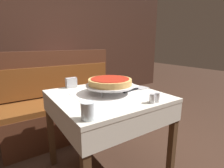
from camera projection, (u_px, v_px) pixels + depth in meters
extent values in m
cube|color=beige|center=(107.00, 96.00, 1.44)|extent=(0.84, 0.84, 0.03)
cube|color=white|center=(107.00, 94.00, 1.44)|extent=(0.52, 0.52, 0.00)
cube|color=beige|center=(107.00, 106.00, 1.47)|extent=(0.84, 0.84, 0.15)
cube|color=#4C331E|center=(172.00, 143.00, 1.43)|extent=(0.05, 0.05, 0.71)
cube|color=#4C331E|center=(51.00, 130.00, 1.63)|extent=(0.05, 0.05, 0.71)
cube|color=#4C331E|center=(118.00, 112.00, 2.05)|extent=(0.05, 0.05, 0.71)
cube|color=red|center=(65.00, 67.00, 3.06)|extent=(0.72, 0.72, 0.03)
cube|color=white|center=(65.00, 66.00, 3.06)|extent=(0.45, 0.45, 0.00)
cube|color=red|center=(65.00, 71.00, 3.08)|extent=(0.72, 0.72, 0.11)
cube|color=#4C331E|center=(53.00, 95.00, 2.71)|extent=(0.05, 0.05, 0.71)
cube|color=#4C331E|center=(90.00, 89.00, 3.06)|extent=(0.05, 0.05, 0.71)
cube|color=#4C331E|center=(43.00, 86.00, 3.24)|extent=(0.05, 0.05, 0.71)
cube|color=#4C331E|center=(76.00, 82.00, 3.59)|extent=(0.05, 0.05, 0.71)
cube|color=#4C2819|center=(67.00, 119.00, 2.21)|extent=(1.44, 0.53, 0.42)
cube|color=brown|center=(66.00, 101.00, 2.15)|extent=(1.41, 0.52, 0.06)
cube|color=#4C2819|center=(58.00, 73.00, 2.27)|extent=(1.44, 0.06, 0.58)
cube|color=brown|center=(59.00, 80.00, 2.26)|extent=(1.38, 0.02, 0.37)
cube|color=#3D2319|center=(40.00, 40.00, 3.19)|extent=(6.00, 0.04, 2.40)
cylinder|color=#ADADB2|center=(102.00, 86.00, 1.58)|extent=(0.01, 0.01, 0.06)
cylinder|color=#ADADB2|center=(102.00, 94.00, 1.34)|extent=(0.01, 0.01, 0.06)
cylinder|color=#ADADB2|center=(126.00, 89.00, 1.47)|extent=(0.01, 0.01, 0.06)
cylinder|color=#ADADB2|center=(110.00, 87.00, 1.46)|extent=(0.28, 0.28, 0.01)
cylinder|color=silver|center=(110.00, 86.00, 1.46)|extent=(0.39, 0.39, 0.01)
cylinder|color=silver|center=(110.00, 85.00, 1.46)|extent=(0.41, 0.41, 0.01)
cylinder|color=tan|center=(110.00, 82.00, 1.45)|extent=(0.36, 0.36, 0.05)
cylinder|color=#A82314|center=(110.00, 79.00, 1.44)|extent=(0.32, 0.32, 0.01)
cube|color=#BCBCC1|center=(141.00, 88.00, 1.62)|extent=(0.13, 0.11, 0.00)
cube|color=black|center=(131.00, 90.00, 1.52)|extent=(0.19, 0.05, 0.01)
cylinder|color=silver|center=(88.00, 111.00, 0.96)|extent=(0.08, 0.08, 0.10)
cylinder|color=silver|center=(152.00, 99.00, 1.22)|extent=(0.04, 0.04, 0.05)
cylinder|color=#B7B7BC|center=(152.00, 95.00, 1.22)|extent=(0.04, 0.04, 0.01)
cylinder|color=silver|center=(157.00, 98.00, 1.25)|extent=(0.04, 0.04, 0.05)
cylinder|color=#B7B7BC|center=(157.00, 94.00, 1.24)|extent=(0.04, 0.04, 0.01)
cube|color=#B2B2B7|center=(71.00, 82.00, 1.65)|extent=(0.10, 0.05, 0.09)
cube|color=black|center=(67.00, 65.00, 3.12)|extent=(0.12, 0.12, 0.03)
cylinder|color=black|center=(67.00, 61.00, 3.11)|extent=(0.01, 0.01, 0.11)
cylinder|color=#99194C|center=(66.00, 62.00, 3.14)|extent=(0.04, 0.04, 0.09)
cylinder|color=white|center=(67.00, 62.00, 3.08)|extent=(0.04, 0.04, 0.09)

